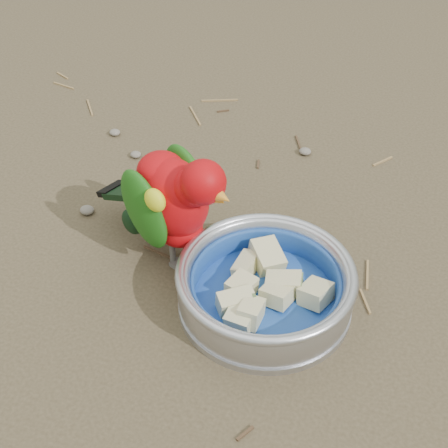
% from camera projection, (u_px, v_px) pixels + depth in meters
% --- Properties ---
extents(ground, '(60.00, 60.00, 0.00)m').
position_uv_depth(ground, '(195.00, 258.00, 0.85)').
color(ground, '#4D402C').
extents(food_bowl, '(0.22, 0.22, 0.02)m').
position_uv_depth(food_bowl, '(265.00, 300.00, 0.78)').
color(food_bowl, '#B2B2BA').
rests_on(food_bowl, ground).
extents(bowl_wall, '(0.22, 0.22, 0.04)m').
position_uv_depth(bowl_wall, '(266.00, 284.00, 0.76)').
color(bowl_wall, '#B2B2BA').
rests_on(bowl_wall, food_bowl).
extents(fruit_wedges, '(0.13, 0.13, 0.03)m').
position_uv_depth(fruit_wedges, '(265.00, 288.00, 0.76)').
color(fruit_wedges, beige).
rests_on(fruit_wedges, food_bowl).
extents(lory_parrot, '(0.24, 0.18, 0.17)m').
position_uv_depth(lory_parrot, '(174.00, 207.00, 0.80)').
color(lory_parrot, '#AF070B').
rests_on(lory_parrot, ground).
extents(ground_debris, '(0.90, 0.80, 0.01)m').
position_uv_depth(ground_debris, '(231.00, 222.00, 0.90)').
color(ground_debris, olive).
rests_on(ground_debris, ground).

